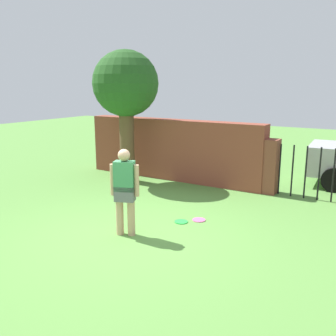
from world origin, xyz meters
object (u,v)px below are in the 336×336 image
(person, at_px, (125,188))
(tree, at_px, (126,87))
(frisbee_pink, at_px, (199,220))
(frisbee_green, at_px, (181,222))

(person, bearing_deg, tree, -74.62)
(frisbee_pink, bearing_deg, frisbee_green, -132.89)
(tree, bearing_deg, frisbee_pink, -29.60)
(tree, height_order, frisbee_green, tree)
(frisbee_pink, distance_m, frisbee_green, 0.38)
(tree, height_order, person, tree)
(frisbee_pink, bearing_deg, person, -121.19)
(tree, bearing_deg, person, -53.25)
(tree, xyz_separation_m, frisbee_green, (2.97, -2.12, -2.66))
(person, xyz_separation_m, frisbee_green, (0.57, 1.09, -0.89))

